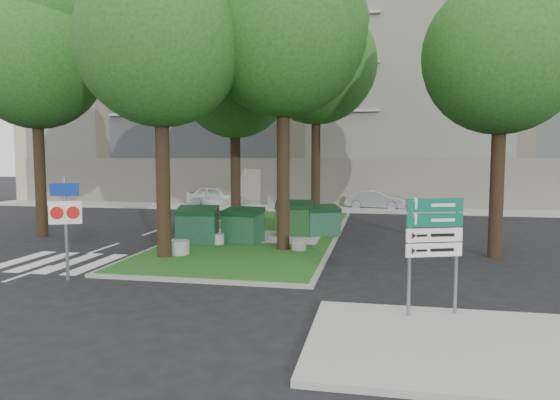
% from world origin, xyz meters
% --- Properties ---
extents(ground, '(120.00, 120.00, 0.00)m').
position_xyz_m(ground, '(0.00, 0.00, 0.00)').
color(ground, black).
rests_on(ground, ground).
extents(median_island, '(6.00, 16.00, 0.12)m').
position_xyz_m(median_island, '(0.50, 8.00, 0.06)').
color(median_island, '#194F16').
rests_on(median_island, ground).
extents(median_kerb, '(6.30, 16.30, 0.10)m').
position_xyz_m(median_kerb, '(0.50, 8.00, 0.05)').
color(median_kerb, gray).
rests_on(median_kerb, ground).
extents(sidewalk_corner, '(5.00, 4.00, 0.12)m').
position_xyz_m(sidewalk_corner, '(6.50, -3.50, 0.06)').
color(sidewalk_corner, '#999993').
rests_on(sidewalk_corner, ground).
extents(building_sidewalk, '(42.00, 3.00, 0.12)m').
position_xyz_m(building_sidewalk, '(0.00, 18.50, 0.06)').
color(building_sidewalk, '#999993').
rests_on(building_sidewalk, ground).
extents(zebra_crossing, '(5.00, 3.00, 0.01)m').
position_xyz_m(zebra_crossing, '(-3.75, 1.50, 0.01)').
color(zebra_crossing, silver).
rests_on(zebra_crossing, ground).
extents(apartment_building, '(41.00, 12.00, 16.00)m').
position_xyz_m(apartment_building, '(0.00, 26.00, 8.00)').
color(apartment_building, '#BEAF8F').
rests_on(apartment_building, ground).
extents(tree_median_near_left, '(5.20, 5.20, 10.53)m').
position_xyz_m(tree_median_near_left, '(-1.41, 2.56, 7.32)').
color(tree_median_near_left, black).
rests_on(tree_median_near_left, ground).
extents(tree_median_near_right, '(5.60, 5.60, 11.46)m').
position_xyz_m(tree_median_near_right, '(2.09, 4.56, 7.99)').
color(tree_median_near_right, black).
rests_on(tree_median_near_right, ground).
extents(tree_median_mid, '(4.80, 4.80, 9.99)m').
position_xyz_m(tree_median_mid, '(-0.91, 9.06, 6.98)').
color(tree_median_mid, black).
rests_on(tree_median_mid, ground).
extents(tree_median_far, '(5.80, 5.80, 11.93)m').
position_xyz_m(tree_median_far, '(2.29, 12.06, 8.32)').
color(tree_median_far, black).
rests_on(tree_median_far, ground).
extents(tree_street_left, '(5.40, 5.40, 11.00)m').
position_xyz_m(tree_street_left, '(-8.41, 6.06, 7.65)').
color(tree_street_left, black).
rests_on(tree_street_left, ground).
extents(tree_street_right, '(5.00, 5.00, 10.06)m').
position_xyz_m(tree_street_right, '(9.09, 5.06, 6.98)').
color(tree_street_right, black).
rests_on(tree_street_right, ground).
extents(dumpster_a, '(1.61, 1.24, 1.37)m').
position_xyz_m(dumpster_a, '(-1.32, 5.04, 0.78)').
color(dumpster_a, '#0E331E').
rests_on(dumpster_a, median_island).
extents(dumpster_b, '(1.60, 1.28, 1.31)m').
position_xyz_m(dumpster_b, '(0.28, 5.53, 0.75)').
color(dumpster_b, '#113A1F').
rests_on(dumpster_b, median_island).
extents(dumpster_c, '(1.62, 1.22, 1.41)m').
position_xyz_m(dumpster_c, '(1.88, 7.58, 0.79)').
color(dumpster_c, '#103512').
rests_on(dumpster_c, median_island).
extents(dumpster_d, '(1.60, 1.40, 1.24)m').
position_xyz_m(dumpster_d, '(3.00, 7.76, 0.72)').
color(dumpster_d, '#123A24').
rests_on(dumpster_d, median_island).
extents(bollard_left, '(0.63, 0.63, 0.45)m').
position_xyz_m(bollard_left, '(-1.14, 2.90, 0.34)').
color(bollard_left, gray).
rests_on(bollard_left, median_island).
extents(bollard_right, '(0.51, 0.51, 0.36)m').
position_xyz_m(bollard_right, '(2.56, 4.41, 0.30)').
color(bollard_right, '#A6A6A1').
rests_on(bollard_right, median_island).
extents(bollard_mid, '(0.52, 0.52, 0.37)m').
position_xyz_m(bollard_mid, '(-0.56, 5.00, 0.31)').
color(bollard_mid, '#9B9B96').
rests_on(bollard_mid, median_island).
extents(litter_bin, '(0.38, 0.38, 0.67)m').
position_xyz_m(litter_bin, '(3.20, 7.85, 0.46)').
color(litter_bin, gold).
rests_on(litter_bin, median_island).
extents(traffic_sign_pole, '(0.78, 0.37, 2.77)m').
position_xyz_m(traffic_sign_pole, '(-2.94, -0.47, 1.78)').
color(traffic_sign_pole, slate).
rests_on(traffic_sign_pole, ground).
extents(directional_sign, '(1.13, 0.43, 2.37)m').
position_xyz_m(directional_sign, '(6.30, -2.00, 1.69)').
color(directional_sign, slate).
rests_on(directional_sign, sidewalk_corner).
extents(car_white, '(4.08, 1.98, 1.34)m').
position_xyz_m(car_white, '(-5.42, 19.50, 0.67)').
color(car_white, white).
rests_on(car_white, ground).
extents(car_silver, '(3.84, 1.77, 1.22)m').
position_xyz_m(car_silver, '(5.08, 19.50, 0.61)').
color(car_silver, gray).
rests_on(car_silver, ground).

